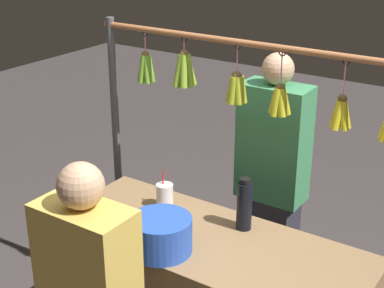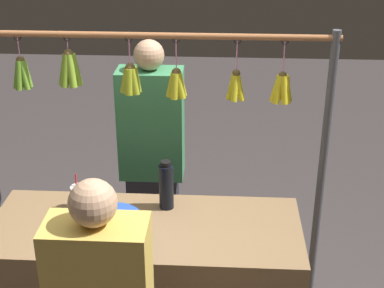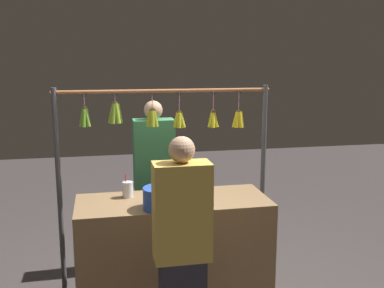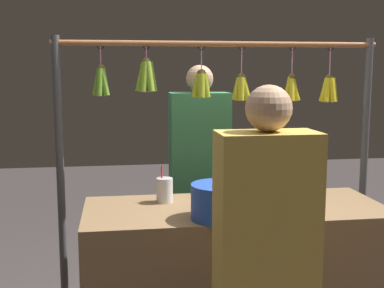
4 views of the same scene
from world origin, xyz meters
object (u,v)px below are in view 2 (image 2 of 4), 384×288
object	(u,v)px
vendor_person	(153,170)
water_bottle	(166,186)
blue_bucket	(112,234)
drink_cup	(80,198)

from	to	relation	value
vendor_person	water_bottle	bearing A→B (deg)	103.98
water_bottle	vendor_person	world-z (taller)	vendor_person
blue_bucket	water_bottle	bearing A→B (deg)	-118.89
blue_bucket	vendor_person	xyz separation A→B (m)	(-0.06, -0.98, -0.18)
water_bottle	blue_bucket	distance (m)	0.44
blue_bucket	drink_cup	distance (m)	0.41
water_bottle	blue_bucket	world-z (taller)	water_bottle
vendor_person	drink_cup	bearing A→B (deg)	65.39
drink_cup	vendor_person	size ratio (longest dim) A/B	0.12
blue_bucket	vendor_person	world-z (taller)	vendor_person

